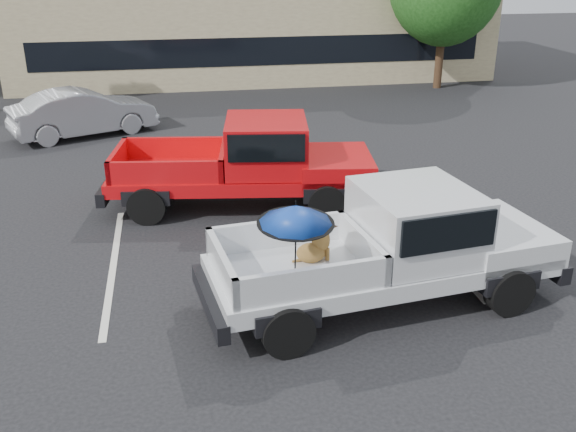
% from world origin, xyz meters
% --- Properties ---
extents(ground, '(90.00, 90.00, 0.00)m').
position_xyz_m(ground, '(0.00, 0.00, 0.00)').
color(ground, black).
rests_on(ground, ground).
extents(stripe_left, '(0.12, 5.00, 0.01)m').
position_xyz_m(stripe_left, '(-3.00, 2.00, 0.00)').
color(stripe_left, silver).
rests_on(stripe_left, ground).
extents(stripe_right, '(0.12, 5.00, 0.01)m').
position_xyz_m(stripe_right, '(3.00, 2.00, 0.00)').
color(stripe_right, silver).
rests_on(stripe_right, ground).
extents(silver_pickup, '(5.89, 2.67, 2.06)m').
position_xyz_m(silver_pickup, '(1.62, -0.09, 1.05)').
color(silver_pickup, black).
rests_on(silver_pickup, ground).
extents(red_pickup, '(6.10, 2.85, 1.93)m').
position_xyz_m(red_pickup, '(0.00, 4.44, 1.06)').
color(red_pickup, black).
rests_on(red_pickup, ground).
extents(silver_sedan, '(4.49, 3.04, 1.40)m').
position_xyz_m(silver_sedan, '(-4.39, 11.12, 0.70)').
color(silver_sedan, '#A1A2A8').
rests_on(silver_sedan, ground).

